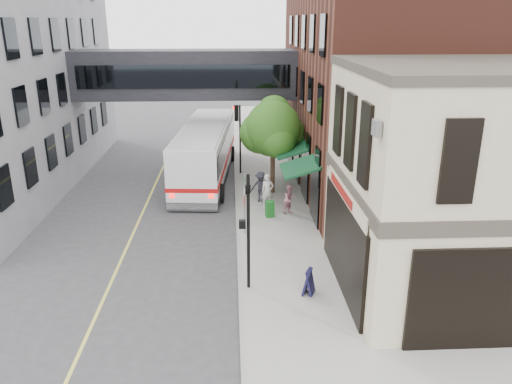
{
  "coord_description": "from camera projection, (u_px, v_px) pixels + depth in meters",
  "views": [
    {
      "loc": [
        -0.16,
        -14.78,
        9.8
      ],
      "look_at": [
        0.75,
        3.31,
        3.53
      ],
      "focal_mm": 35.0,
      "sensor_mm": 36.0,
      "label": 1
    }
  ],
  "objects": [
    {
      "name": "ground",
      "position": [
        239.0,
        320.0,
        17.16
      ],
      "size": [
        120.0,
        120.0,
        0.0
      ],
      "primitive_type": "plane",
      "color": "#38383A",
      "rests_on": "ground"
    },
    {
      "name": "sidewalk_main",
      "position": [
        268.0,
        188.0,
        30.45
      ],
      "size": [
        4.0,
        60.0,
        0.15
      ],
      "primitive_type": "cube",
      "color": "gray",
      "rests_on": "ground"
    },
    {
      "name": "corner_building",
      "position": [
        484.0,
        182.0,
        18.1
      ],
      "size": [
        10.19,
        8.12,
        8.45
      ],
      "color": "#C1B393",
      "rests_on": "ground"
    },
    {
      "name": "brick_building",
      "position": [
        402.0,
        70.0,
        29.5
      ],
      "size": [
        13.76,
        18.0,
        14.0
      ],
      "color": "#4D2218",
      "rests_on": "ground"
    },
    {
      "name": "skyway_bridge",
      "position": [
        186.0,
        74.0,
        31.88
      ],
      "size": [
        14.0,
        3.18,
        3.0
      ],
      "color": "black",
      "rests_on": "ground"
    },
    {
      "name": "traffic_signal_near",
      "position": [
        247.0,
        218.0,
        18.09
      ],
      "size": [
        0.44,
        0.22,
        4.6
      ],
      "color": "black",
      "rests_on": "sidewalk_main"
    },
    {
      "name": "traffic_signal_far",
      "position": [
        238.0,
        126.0,
        32.13
      ],
      "size": [
        0.53,
        0.28,
        4.5
      ],
      "color": "black",
      "rests_on": "sidewalk_main"
    },
    {
      "name": "street_sign_pole",
      "position": [
        244.0,
        199.0,
        23.16
      ],
      "size": [
        0.08,
        0.75,
        3.0
      ],
      "color": "gray",
      "rests_on": "sidewalk_main"
    },
    {
      "name": "street_tree",
      "position": [
        273.0,
        129.0,
        28.46
      ],
      "size": [
        3.8,
        3.2,
        5.6
      ],
      "color": "#382619",
      "rests_on": "sidewalk_main"
    },
    {
      "name": "lane_marking",
      "position": [
        141.0,
        215.0,
        26.36
      ],
      "size": [
        0.12,
        40.0,
        0.01
      ],
      "primitive_type": "cube",
      "color": "#D8CC4C",
      "rests_on": "ground"
    },
    {
      "name": "bus",
      "position": [
        206.0,
        150.0,
        32.0
      ],
      "size": [
        3.83,
        12.85,
        3.41
      ],
      "color": "white",
      "rests_on": "ground"
    },
    {
      "name": "pedestrian_a",
      "position": [
        268.0,
        191.0,
        26.78
      ],
      "size": [
        0.75,
        0.56,
        1.86
      ],
      "primitive_type": "imported",
      "rotation": [
        0.0,
        0.0,
        0.18
      ],
      "color": "beige",
      "rests_on": "sidewalk_main"
    },
    {
      "name": "pedestrian_b",
      "position": [
        290.0,
        199.0,
        26.0
      ],
      "size": [
        0.96,
        0.91,
        1.56
      ],
      "primitive_type": "imported",
      "rotation": [
        0.0,
        0.0,
        0.58
      ],
      "color": "#C57F8C",
      "rests_on": "sidewalk_main"
    },
    {
      "name": "pedestrian_c",
      "position": [
        261.0,
        187.0,
        27.7
      ],
      "size": [
        1.26,
        0.94,
        1.73
      ],
      "primitive_type": "imported",
      "rotation": [
        0.0,
        0.0,
        -0.3
      ],
      "color": "black",
      "rests_on": "sidewalk_main"
    },
    {
      "name": "newspaper_box",
      "position": [
        270.0,
        209.0,
        25.7
      ],
      "size": [
        0.49,
        0.45,
        0.84
      ],
      "primitive_type": "cube",
      "rotation": [
        0.0,
        0.0,
        0.21
      ],
      "color": "#155C1B",
      "rests_on": "sidewalk_main"
    },
    {
      "name": "sandwich_board",
      "position": [
        309.0,
        282.0,
        18.41
      ],
      "size": [
        0.55,
        0.65,
        0.98
      ],
      "primitive_type": "cube",
      "rotation": [
        0.0,
        0.0,
        -0.42
      ],
      "color": "#121133",
      "rests_on": "sidewalk_main"
    }
  ]
}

